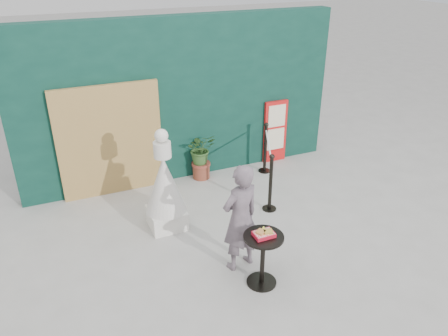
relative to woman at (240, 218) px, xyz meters
The scene contains 10 objects.
ground 0.82m from the woman, 34.95° to the right, with size 60.00×60.00×0.00m, color #ADAAA5.
back_wall 3.09m from the woman, 85.87° to the left, with size 6.00×0.30×3.00m, color #0A2D25.
bamboo_fence 3.04m from the woman, 112.99° to the left, with size 1.80×0.08×2.00m, color tan.
woman is the anchor object (origin of this frame).
menu_board 3.51m from the woman, 52.94° to the left, with size 0.50×0.07×1.30m.
statue 1.50m from the woman, 115.73° to the left, with size 0.65×0.65×1.66m.
cafe_table 0.54m from the woman, 75.88° to the right, with size 0.52×0.52×0.75m.
food_basket 0.46m from the woman, 75.56° to the right, with size 0.26×0.19×0.11m.
planter 2.73m from the woman, 80.65° to the left, with size 0.54×0.47×0.92m.
stanchion_barrier 2.29m from the woman, 51.94° to the left, with size 0.84×1.54×1.03m.
Camera 1 is at (-2.36, -4.25, 3.97)m, focal length 35.00 mm.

